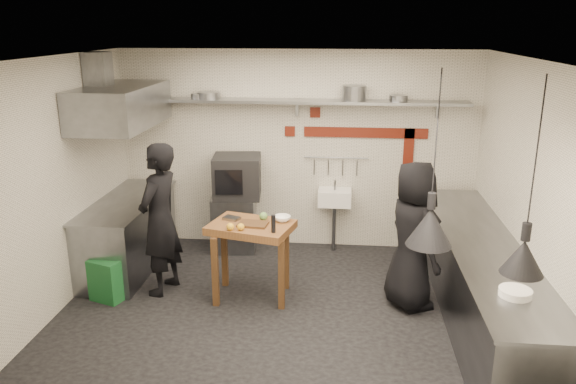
# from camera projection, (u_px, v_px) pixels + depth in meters

# --- Properties ---
(floor) EXTENTS (5.00, 5.00, 0.00)m
(floor) POSITION_uv_depth(u_px,v_px,m) (281.00, 312.00, 6.34)
(floor) COLOR black
(floor) RESTS_ON ground
(ceiling) EXTENTS (5.00, 5.00, 0.00)m
(ceiling) POSITION_uv_depth(u_px,v_px,m) (280.00, 58.00, 5.53)
(ceiling) COLOR beige
(ceiling) RESTS_ON floor
(wall_back) EXTENTS (5.00, 0.04, 2.80)m
(wall_back) POSITION_uv_depth(u_px,v_px,m) (297.00, 151.00, 7.93)
(wall_back) COLOR silver
(wall_back) RESTS_ON floor
(wall_front) EXTENTS (5.00, 0.04, 2.80)m
(wall_front) POSITION_uv_depth(u_px,v_px,m) (247.00, 281.00, 3.93)
(wall_front) COLOR silver
(wall_front) RESTS_ON floor
(wall_left) EXTENTS (0.04, 4.20, 2.80)m
(wall_left) POSITION_uv_depth(u_px,v_px,m) (55.00, 187.00, 6.17)
(wall_left) COLOR silver
(wall_left) RESTS_ON floor
(wall_right) EXTENTS (0.04, 4.20, 2.80)m
(wall_right) POSITION_uv_depth(u_px,v_px,m) (525.00, 201.00, 5.70)
(wall_right) COLOR silver
(wall_right) RESTS_ON floor
(red_band_horiz) EXTENTS (1.70, 0.02, 0.14)m
(red_band_horiz) POSITION_uv_depth(u_px,v_px,m) (365.00, 133.00, 7.74)
(red_band_horiz) COLOR #5F190E
(red_band_horiz) RESTS_ON wall_back
(red_band_vert) EXTENTS (0.14, 0.02, 1.10)m
(red_band_vert) POSITION_uv_depth(u_px,v_px,m) (407.00, 167.00, 7.83)
(red_band_vert) COLOR #5F190E
(red_band_vert) RESTS_ON wall_back
(red_tile_a) EXTENTS (0.14, 0.02, 0.14)m
(red_tile_a) POSITION_uv_depth(u_px,v_px,m) (315.00, 112.00, 7.73)
(red_tile_a) COLOR #5F190E
(red_tile_a) RESTS_ON wall_back
(red_tile_b) EXTENTS (0.14, 0.02, 0.14)m
(red_tile_b) POSITION_uv_depth(u_px,v_px,m) (290.00, 131.00, 7.84)
(red_tile_b) COLOR #5F190E
(red_tile_b) RESTS_ON wall_back
(back_shelf) EXTENTS (4.60, 0.34, 0.04)m
(back_shelf) POSITION_uv_depth(u_px,v_px,m) (296.00, 101.00, 7.55)
(back_shelf) COLOR slate
(back_shelf) RESTS_ON wall_back
(shelf_bracket_left) EXTENTS (0.04, 0.06, 0.24)m
(shelf_bracket_left) POSITION_uv_depth(u_px,v_px,m) (163.00, 105.00, 7.91)
(shelf_bracket_left) COLOR slate
(shelf_bracket_left) RESTS_ON wall_back
(shelf_bracket_mid) EXTENTS (0.04, 0.06, 0.24)m
(shelf_bracket_mid) POSITION_uv_depth(u_px,v_px,m) (297.00, 107.00, 7.73)
(shelf_bracket_mid) COLOR slate
(shelf_bracket_mid) RESTS_ON wall_back
(shelf_bracket_right) EXTENTS (0.04, 0.06, 0.24)m
(shelf_bracket_right) POSITION_uv_depth(u_px,v_px,m) (438.00, 109.00, 7.55)
(shelf_bracket_right) COLOR slate
(shelf_bracket_right) RESTS_ON wall_back
(pan_far_left) EXTENTS (0.33, 0.33, 0.09)m
(pan_far_left) POSITION_uv_depth(u_px,v_px,m) (209.00, 95.00, 7.65)
(pan_far_left) COLOR slate
(pan_far_left) RESTS_ON back_shelf
(pan_mid_left) EXTENTS (0.29, 0.29, 0.07)m
(pan_mid_left) POSITION_uv_depth(u_px,v_px,m) (199.00, 96.00, 7.66)
(pan_mid_left) COLOR slate
(pan_mid_left) RESTS_ON back_shelf
(stock_pot) EXTENTS (0.40, 0.40, 0.20)m
(stock_pot) POSITION_uv_depth(u_px,v_px,m) (354.00, 93.00, 7.45)
(stock_pot) COLOR slate
(stock_pot) RESTS_ON back_shelf
(pan_right) EXTENTS (0.26, 0.26, 0.08)m
(pan_right) POSITION_uv_depth(u_px,v_px,m) (399.00, 98.00, 7.41)
(pan_right) COLOR slate
(pan_right) RESTS_ON back_shelf
(oven_stand) EXTENTS (0.65, 0.60, 0.80)m
(oven_stand) POSITION_uv_depth(u_px,v_px,m) (234.00, 222.00, 8.02)
(oven_stand) COLOR slate
(oven_stand) RESTS_ON floor
(combi_oven) EXTENTS (0.70, 0.66, 0.58)m
(combi_oven) POSITION_uv_depth(u_px,v_px,m) (237.00, 176.00, 7.79)
(combi_oven) COLOR black
(combi_oven) RESTS_ON oven_stand
(oven_door) EXTENTS (0.47, 0.08, 0.46)m
(oven_door) POSITION_uv_depth(u_px,v_px,m) (232.00, 181.00, 7.54)
(oven_door) COLOR #5F190E
(oven_door) RESTS_ON combi_oven
(oven_glass) EXTENTS (0.37, 0.06, 0.34)m
(oven_glass) POSITION_uv_depth(u_px,v_px,m) (229.00, 182.00, 7.49)
(oven_glass) COLOR black
(oven_glass) RESTS_ON oven_door
(hand_sink) EXTENTS (0.46, 0.34, 0.22)m
(hand_sink) POSITION_uv_depth(u_px,v_px,m) (335.00, 197.00, 7.89)
(hand_sink) COLOR white
(hand_sink) RESTS_ON wall_back
(sink_tap) EXTENTS (0.03, 0.03, 0.14)m
(sink_tap) POSITION_uv_depth(u_px,v_px,m) (335.00, 185.00, 7.84)
(sink_tap) COLOR slate
(sink_tap) RESTS_ON hand_sink
(sink_drain) EXTENTS (0.06, 0.06, 0.66)m
(sink_drain) POSITION_uv_depth(u_px,v_px,m) (334.00, 228.00, 7.98)
(sink_drain) COLOR slate
(sink_drain) RESTS_ON floor
(utensil_rail) EXTENTS (0.90, 0.02, 0.02)m
(utensil_rail) POSITION_uv_depth(u_px,v_px,m) (336.00, 158.00, 7.87)
(utensil_rail) COLOR slate
(utensil_rail) RESTS_ON wall_back
(counter_right) EXTENTS (0.70, 3.80, 0.90)m
(counter_right) POSITION_uv_depth(u_px,v_px,m) (480.00, 284.00, 6.00)
(counter_right) COLOR slate
(counter_right) RESTS_ON floor
(counter_right_top) EXTENTS (0.76, 3.90, 0.03)m
(counter_right_top) POSITION_uv_depth(u_px,v_px,m) (484.00, 244.00, 5.87)
(counter_right_top) COLOR slate
(counter_right_top) RESTS_ON counter_right
(plate_stack) EXTENTS (0.30, 0.30, 0.07)m
(plate_stack) POSITION_uv_depth(u_px,v_px,m) (515.00, 293.00, 4.71)
(plate_stack) COLOR white
(plate_stack) RESTS_ON counter_right_top
(small_bowl_right) EXTENTS (0.23, 0.23, 0.05)m
(small_bowl_right) POSITION_uv_depth(u_px,v_px,m) (513.00, 294.00, 4.71)
(small_bowl_right) COLOR white
(small_bowl_right) RESTS_ON counter_right_top
(counter_left) EXTENTS (0.70, 1.90, 0.90)m
(counter_left) POSITION_uv_depth(u_px,v_px,m) (128.00, 235.00, 7.41)
(counter_left) COLOR slate
(counter_left) RESTS_ON floor
(counter_left_top) EXTENTS (0.76, 2.00, 0.03)m
(counter_left_top) POSITION_uv_depth(u_px,v_px,m) (125.00, 201.00, 7.28)
(counter_left_top) COLOR slate
(counter_left_top) RESTS_ON counter_left
(extractor_hood) EXTENTS (0.78, 1.60, 0.50)m
(extractor_hood) POSITION_uv_depth(u_px,v_px,m) (121.00, 106.00, 6.92)
(extractor_hood) COLOR slate
(extractor_hood) RESTS_ON ceiling
(hood_duct) EXTENTS (0.28, 0.28, 0.50)m
(hood_duct) POSITION_uv_depth(u_px,v_px,m) (98.00, 73.00, 6.82)
(hood_duct) COLOR slate
(hood_duct) RESTS_ON ceiling
(green_bin) EXTENTS (0.48, 0.48, 0.50)m
(green_bin) POSITION_uv_depth(u_px,v_px,m) (111.00, 278.00, 6.62)
(green_bin) COLOR #175626
(green_bin) RESTS_ON floor
(prep_table) EXTENTS (1.05, 0.85, 0.92)m
(prep_table) POSITION_uv_depth(u_px,v_px,m) (252.00, 261.00, 6.58)
(prep_table) COLOR brown
(prep_table) RESTS_ON floor
(cutting_board) EXTENTS (0.36, 0.27, 0.02)m
(cutting_board) POSITION_uv_depth(u_px,v_px,m) (253.00, 224.00, 6.40)
(cutting_board) COLOR #4F331B
(cutting_board) RESTS_ON prep_table
(pepper_mill) EXTENTS (0.06, 0.06, 0.20)m
(pepper_mill) POSITION_uv_depth(u_px,v_px,m) (273.00, 224.00, 6.15)
(pepper_mill) COLOR black
(pepper_mill) RESTS_ON prep_table
(lemon_a) EXTENTS (0.09, 0.09, 0.09)m
(lemon_a) POSITION_uv_depth(u_px,v_px,m) (230.00, 227.00, 6.23)
(lemon_a) COLOR gold
(lemon_a) RESTS_ON prep_table
(lemon_b) EXTENTS (0.10, 0.10, 0.08)m
(lemon_b) POSITION_uv_depth(u_px,v_px,m) (241.00, 227.00, 6.24)
(lemon_b) COLOR gold
(lemon_b) RESTS_ON prep_table
(veg_ball) EXTENTS (0.11, 0.11, 0.10)m
(veg_ball) POSITION_uv_depth(u_px,v_px,m) (263.00, 216.00, 6.54)
(veg_ball) COLOR #629344
(veg_ball) RESTS_ON prep_table
(steel_tray) EXTENTS (0.22, 0.19, 0.03)m
(steel_tray) POSITION_uv_depth(u_px,v_px,m) (232.00, 218.00, 6.58)
(steel_tray) COLOR slate
(steel_tray) RESTS_ON prep_table
(bowl) EXTENTS (0.26, 0.26, 0.06)m
(bowl) POSITION_uv_depth(u_px,v_px,m) (282.00, 218.00, 6.53)
(bowl) COLOR white
(bowl) RESTS_ON prep_table
(heat_lamp_near) EXTENTS (0.45, 0.45, 1.49)m
(heat_lamp_near) POSITION_uv_depth(u_px,v_px,m) (435.00, 160.00, 4.59)
(heat_lamp_near) COLOR black
(heat_lamp_near) RESTS_ON ceiling
(heat_lamp_far) EXTENTS (0.42, 0.42, 1.51)m
(heat_lamp_far) POSITION_uv_depth(u_px,v_px,m) (533.00, 179.00, 4.07)
(heat_lamp_far) COLOR black
(heat_lamp_far) RESTS_ON ceiling
(chef_left) EXTENTS (0.58, 0.75, 1.83)m
(chef_left) POSITION_uv_depth(u_px,v_px,m) (160.00, 219.00, 6.60)
(chef_left) COLOR black
(chef_left) RESTS_ON floor
(chef_right) EXTENTS (0.82, 0.98, 1.70)m
(chef_right) POSITION_uv_depth(u_px,v_px,m) (413.00, 236.00, 6.27)
(chef_right) COLOR black
(chef_right) RESTS_ON floor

